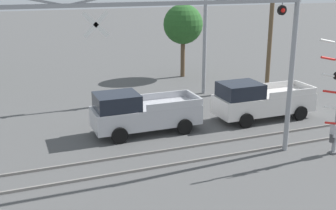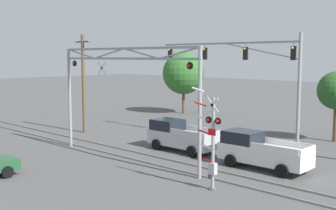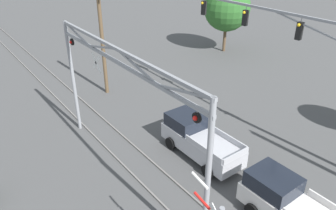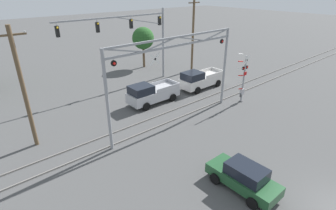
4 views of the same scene
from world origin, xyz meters
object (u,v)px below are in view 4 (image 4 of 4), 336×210
Objects in this scene: traffic_signal_span at (139,32)px; pickup_truck_lead at (151,93)px; utility_pole_right at (193,35)px; pickup_truck_following at (200,79)px; crossing_gantry at (176,63)px; utility_pole_left at (23,88)px; background_tree_far_left_verge at (143,38)px; sedan_waiting at (244,177)px; crossing_signal_mast at (243,81)px.

traffic_signal_span is 2.43× the size of pickup_truck_lead.
pickup_truck_following is at bearing -127.56° from utility_pole_right.
crossing_gantry is 2.36× the size of pickup_truck_lead.
utility_pole_right reaches higher than utility_pole_left.
background_tree_far_left_verge is at bearing 63.15° from crossing_gantry.
sedan_waiting is 0.49× the size of utility_pole_left.
crossing_gantry is 1.46× the size of utility_pole_left.
crossing_gantry reaches higher than sedan_waiting.
pickup_truck_lead is at bearing 75.71° from sedan_waiting.
crossing_signal_mast is 11.29m from utility_pole_right.
crossing_signal_mast is 0.40× the size of traffic_signal_span.
crossing_gantry is 9.19m from pickup_truck_following.
crossing_signal_mast reaches higher than pickup_truck_lead.
crossing_gantry is at bearing -109.21° from traffic_signal_span.
crossing_signal_mast is 18.16m from utility_pole_left.
crossing_gantry is at bearing -116.85° from background_tree_far_left_verge.
pickup_truck_following is at bearing 93.71° from crossing_signal_mast.
utility_pole_right is at bearing 39.44° from crossing_gantry.
sedan_waiting is 14.66m from utility_pole_left.
pickup_truck_following is at bearing -90.95° from background_tree_far_left_verge.
traffic_signal_span is 19.46m from sedan_waiting.
utility_pole_right is at bearing -3.04° from traffic_signal_span.
crossing_gantry is at bearing -150.99° from pickup_truck_following.
crossing_signal_mast is at bearing -109.77° from utility_pole_right.
pickup_truck_lead is 12.16m from utility_pole_right.
crossing_gantry reaches higher than crossing_signal_mast.
pickup_truck_following is at bearing 51.82° from sedan_waiting.
utility_pole_right is at bearing 70.23° from crossing_signal_mast.
traffic_signal_span is 2.33× the size of background_tree_far_left_verge.
crossing_gantry reaches higher than pickup_truck_following.
utility_pole_left reaches higher than pickup_truck_following.
utility_pole_left is 1.54× the size of background_tree_far_left_verge.
background_tree_far_left_verge reaches higher than sedan_waiting.
utility_pole_left is at bearing -156.37° from traffic_signal_span.
pickup_truck_following is 11.01m from background_tree_far_left_verge.
sedan_waiting is (-9.62, -12.24, -0.21)m from pickup_truck_following.
traffic_signal_span is 14.41m from utility_pole_left.
background_tree_far_left_verge is at bearing 57.43° from pickup_truck_lead.
utility_pole_right is at bearing -54.10° from background_tree_far_left_verge.
traffic_signal_span is at bearing 111.22° from crossing_signal_mast.
utility_pole_left is at bearing 121.18° from sedan_waiting.
pickup_truck_following is 1.30× the size of sedan_waiting.
traffic_signal_span is 1.51× the size of utility_pole_left.
sedan_waiting is at bearing -144.30° from crossing_signal_mast.
background_tree_far_left_verge is (-0.15, 15.71, 1.74)m from crossing_signal_mast.
pickup_truck_lead is 0.96× the size of background_tree_far_left_verge.
utility_pole_left reaches higher than background_tree_far_left_verge.
pickup_truck_following is (7.23, 4.01, -4.00)m from crossing_gantry.
utility_pole_right is (3.72, 10.36, 2.50)m from crossing_signal_mast.
traffic_signal_span reaches higher than crossing_gantry.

